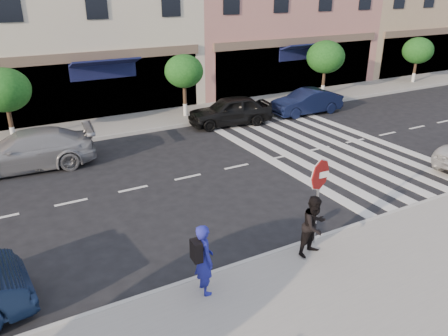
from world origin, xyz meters
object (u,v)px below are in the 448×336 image
(stop_sign, at_px, (319,183))
(car_far_mid, at_px, (230,111))
(car_far_left, at_px, (27,150))
(car_far_right, at_px, (306,102))
(photographer, at_px, (204,259))
(walker, at_px, (314,226))

(stop_sign, xyz_separation_m, car_far_mid, (3.48, 10.41, -1.16))
(car_far_left, height_order, car_far_right, car_far_left)
(car_far_left, relative_size, car_far_right, 1.25)
(photographer, relative_size, car_far_right, 0.42)
(stop_sign, distance_m, car_far_mid, 11.04)
(photographer, relative_size, car_far_mid, 0.40)
(photographer, height_order, car_far_right, photographer)
(stop_sign, bearing_deg, car_far_left, 125.89)
(walker, distance_m, car_far_left, 11.01)
(stop_sign, xyz_separation_m, photographer, (-3.30, -0.33, -0.89))
(car_far_left, bearing_deg, car_far_right, 99.67)
(stop_sign, relative_size, car_far_mid, 0.57)
(walker, relative_size, car_far_right, 0.40)
(photographer, height_order, car_far_left, photographer)
(stop_sign, bearing_deg, walker, -131.51)
(stop_sign, relative_size, walker, 1.51)
(photographer, distance_m, car_far_mid, 12.71)
(car_far_left, bearing_deg, stop_sign, 37.67)
(car_far_right, bearing_deg, walker, -36.14)
(car_far_left, bearing_deg, walker, 35.26)
(car_far_mid, bearing_deg, stop_sign, -10.51)
(car_far_mid, xyz_separation_m, car_far_right, (4.44, -0.26, -0.06))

